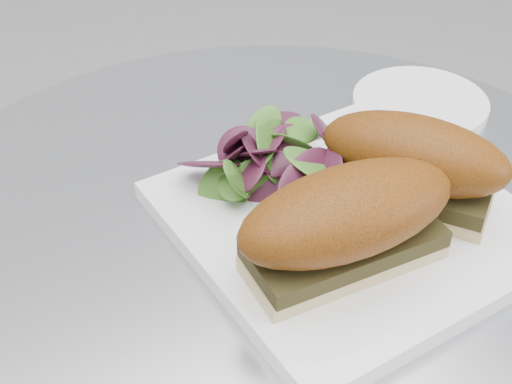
{
  "coord_description": "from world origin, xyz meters",
  "views": [
    {
      "loc": [
        -0.24,
        -0.35,
        1.12
      ],
      "look_at": [
        -0.0,
        0.03,
        0.77
      ],
      "focal_mm": 50.0,
      "sensor_mm": 36.0,
      "label": 1
    }
  ],
  "objects_px": {
    "sandwich_right": "(413,163)",
    "saucer": "(420,103)",
    "plate": "(349,221)",
    "sandwich_left": "(347,221)"
  },
  "relations": [
    {
      "from": "sandwich_left",
      "to": "saucer",
      "type": "relative_size",
      "value": 1.29
    },
    {
      "from": "plate",
      "to": "sandwich_left",
      "type": "xyz_separation_m",
      "value": [
        -0.04,
        -0.04,
        0.05
      ]
    },
    {
      "from": "sandwich_left",
      "to": "saucer",
      "type": "height_order",
      "value": "sandwich_left"
    },
    {
      "from": "sandwich_right",
      "to": "saucer",
      "type": "height_order",
      "value": "sandwich_right"
    },
    {
      "from": "sandwich_left",
      "to": "saucer",
      "type": "distance_m",
      "value": 0.27
    },
    {
      "from": "plate",
      "to": "sandwich_right",
      "type": "bearing_deg",
      "value": -17.6
    },
    {
      "from": "plate",
      "to": "sandwich_left",
      "type": "distance_m",
      "value": 0.08
    },
    {
      "from": "plate",
      "to": "sandwich_left",
      "type": "relative_size",
      "value": 1.47
    },
    {
      "from": "sandwich_right",
      "to": "saucer",
      "type": "distance_m",
      "value": 0.19
    },
    {
      "from": "sandwich_left",
      "to": "sandwich_right",
      "type": "distance_m",
      "value": 0.09
    }
  ]
}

